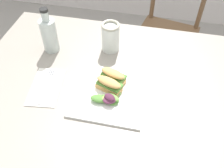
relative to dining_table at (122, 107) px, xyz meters
The scene contains 10 objects.
dining_table is the anchor object (origin of this frame).
chair_wooden_far 0.88m from the dining_table, 78.12° to the left, with size 0.47×0.47×0.87m.
plate_lunch 0.14m from the dining_table, 135.40° to the right, with size 0.28×0.28×0.01m, color white.
sandwich_half_front 0.17m from the dining_table, 153.38° to the right, with size 0.11×0.08×0.06m.
sandwich_half_back 0.17m from the dining_table, 152.66° to the left, with size 0.11×0.08×0.06m.
salad_mixed_greens 0.17m from the dining_table, 116.11° to the right, with size 0.11×0.10×0.04m.
napkin_folded 0.33m from the dining_table, 169.22° to the right, with size 0.12×0.20×0.00m, color silver.
fork_on_napkin 0.33m from the dining_table, behind, with size 0.04×0.19×0.00m.
bottle_cold_brew 0.45m from the dining_table, 154.91° to the left, with size 0.07×0.07×0.21m.
mason_jar_iced_tea 0.31m from the dining_table, 113.77° to the left, with size 0.08×0.08×0.14m.
Camera 1 is at (0.13, -0.53, 1.48)m, focal length 39.40 mm.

